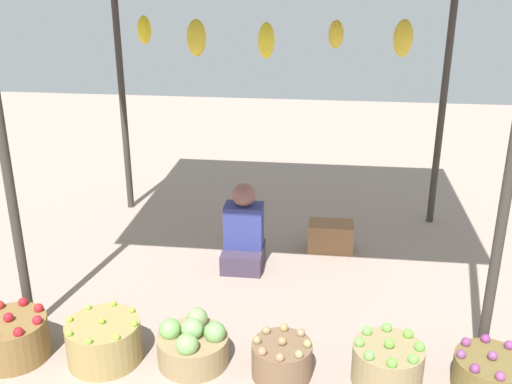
{
  "coord_description": "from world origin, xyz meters",
  "views": [
    {
      "loc": [
        0.52,
        -4.84,
        2.6
      ],
      "look_at": [
        0.0,
        -0.61,
        0.95
      ],
      "focal_mm": 42.07,
      "sensor_mm": 36.0,
      "label": 1
    }
  ],
  "objects_px": {
    "basket_red_apples": "(12,338)",
    "basket_purple_onions": "(490,373)",
    "basket_green_apples": "(387,363)",
    "wooden_crate_near_vendor": "(331,236)",
    "basket_limes": "(104,341)",
    "basket_potatoes": "(282,359)",
    "vendor_person": "(244,235)",
    "basket_cabbages": "(193,344)"
  },
  "relations": [
    {
      "from": "basket_red_apples",
      "to": "basket_purple_onions",
      "type": "relative_size",
      "value": 1.07
    },
    {
      "from": "basket_green_apples",
      "to": "wooden_crate_near_vendor",
      "type": "bearing_deg",
      "value": 101.44
    },
    {
      "from": "basket_green_apples",
      "to": "basket_purple_onions",
      "type": "relative_size",
      "value": 1.0
    },
    {
      "from": "basket_limes",
      "to": "basket_green_apples",
      "type": "relative_size",
      "value": 1.1
    },
    {
      "from": "basket_potatoes",
      "to": "wooden_crate_near_vendor",
      "type": "height_order",
      "value": "basket_potatoes"
    },
    {
      "from": "vendor_person",
      "to": "wooden_crate_near_vendor",
      "type": "distance_m",
      "value": 0.89
    },
    {
      "from": "basket_limes",
      "to": "basket_potatoes",
      "type": "relative_size",
      "value": 1.26
    },
    {
      "from": "vendor_person",
      "to": "basket_limes",
      "type": "distance_m",
      "value": 1.69
    },
    {
      "from": "vendor_person",
      "to": "basket_potatoes",
      "type": "relative_size",
      "value": 1.93
    },
    {
      "from": "basket_limes",
      "to": "basket_green_apples",
      "type": "xyz_separation_m",
      "value": [
        1.93,
        0.0,
        -0.01
      ]
    },
    {
      "from": "basket_red_apples",
      "to": "wooden_crate_near_vendor",
      "type": "distance_m",
      "value": 2.93
    },
    {
      "from": "basket_red_apples",
      "to": "basket_purple_onions",
      "type": "distance_m",
      "value": 3.23
    },
    {
      "from": "basket_red_apples",
      "to": "basket_limes",
      "type": "bearing_deg",
      "value": 4.08
    },
    {
      "from": "basket_potatoes",
      "to": "basket_green_apples",
      "type": "relative_size",
      "value": 0.87
    },
    {
      "from": "basket_cabbages",
      "to": "wooden_crate_near_vendor",
      "type": "distance_m",
      "value": 2.07
    },
    {
      "from": "basket_red_apples",
      "to": "wooden_crate_near_vendor",
      "type": "bearing_deg",
      "value": 41.64
    },
    {
      "from": "basket_red_apples",
      "to": "basket_cabbages",
      "type": "bearing_deg",
      "value": 4.23
    },
    {
      "from": "basket_potatoes",
      "to": "wooden_crate_near_vendor",
      "type": "relative_size",
      "value": 0.95
    },
    {
      "from": "vendor_person",
      "to": "basket_purple_onions",
      "type": "height_order",
      "value": "vendor_person"
    },
    {
      "from": "basket_cabbages",
      "to": "basket_purple_onions",
      "type": "relative_size",
      "value": 1.05
    },
    {
      "from": "vendor_person",
      "to": "basket_green_apples",
      "type": "xyz_separation_m",
      "value": [
        1.16,
        -1.5,
        -0.16
      ]
    },
    {
      "from": "basket_cabbages",
      "to": "wooden_crate_near_vendor",
      "type": "xyz_separation_m",
      "value": [
        0.93,
        1.85,
        -0.0
      ]
    },
    {
      "from": "basket_red_apples",
      "to": "basket_limes",
      "type": "relative_size",
      "value": 0.97
    },
    {
      "from": "basket_red_apples",
      "to": "vendor_person",
      "type": "bearing_deg",
      "value": 47.69
    },
    {
      "from": "basket_limes",
      "to": "basket_green_apples",
      "type": "bearing_deg",
      "value": 0.1
    },
    {
      "from": "basket_limes",
      "to": "wooden_crate_near_vendor",
      "type": "xyz_separation_m",
      "value": [
        1.54,
        1.9,
        -0.01
      ]
    },
    {
      "from": "basket_cabbages",
      "to": "basket_purple_onions",
      "type": "bearing_deg",
      "value": -0.93
    },
    {
      "from": "basket_cabbages",
      "to": "basket_green_apples",
      "type": "relative_size",
      "value": 1.06
    },
    {
      "from": "basket_red_apples",
      "to": "basket_green_apples",
      "type": "relative_size",
      "value": 1.07
    },
    {
      "from": "basket_limes",
      "to": "wooden_crate_near_vendor",
      "type": "bearing_deg",
      "value": 50.93
    },
    {
      "from": "basket_limes",
      "to": "basket_cabbages",
      "type": "bearing_deg",
      "value": 4.39
    },
    {
      "from": "basket_limes",
      "to": "basket_purple_onions",
      "type": "relative_size",
      "value": 1.09
    },
    {
      "from": "basket_red_apples",
      "to": "basket_green_apples",
      "type": "bearing_deg",
      "value": 1.1
    },
    {
      "from": "basket_green_apples",
      "to": "wooden_crate_near_vendor",
      "type": "relative_size",
      "value": 1.09
    },
    {
      "from": "basket_green_apples",
      "to": "wooden_crate_near_vendor",
      "type": "xyz_separation_m",
      "value": [
        -0.38,
        1.9,
        -0.0
      ]
    },
    {
      "from": "basket_green_apples",
      "to": "basket_limes",
      "type": "bearing_deg",
      "value": -179.9
    },
    {
      "from": "basket_green_apples",
      "to": "basket_cabbages",
      "type": "bearing_deg",
      "value": 178.08
    },
    {
      "from": "basket_cabbages",
      "to": "basket_purple_onions",
      "type": "xyz_separation_m",
      "value": [
        1.96,
        -0.03,
        -0.02
      ]
    },
    {
      "from": "basket_cabbages",
      "to": "wooden_crate_near_vendor",
      "type": "bearing_deg",
      "value": 63.44
    },
    {
      "from": "basket_potatoes",
      "to": "wooden_crate_near_vendor",
      "type": "xyz_separation_m",
      "value": [
        0.31,
        1.92,
        0.01
      ]
    },
    {
      "from": "wooden_crate_near_vendor",
      "to": "basket_red_apples",
      "type": "bearing_deg",
      "value": -138.36
    },
    {
      "from": "basket_potatoes",
      "to": "vendor_person",
      "type": "bearing_deg",
      "value": 107.27
    }
  ]
}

